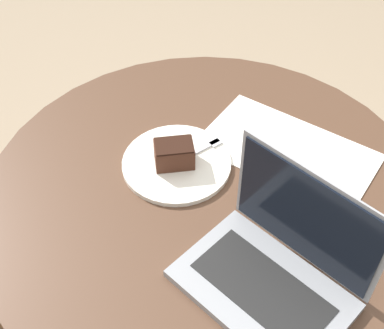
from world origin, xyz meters
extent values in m
cylinder|color=#4C3323|center=(0.00, 0.00, 0.35)|extent=(0.11, 0.11, 0.66)
cylinder|color=#4C3323|center=(0.00, 0.00, 0.69)|extent=(1.02, 1.02, 0.03)
cube|color=white|center=(-0.19, -0.12, 0.71)|extent=(0.47, 0.42, 0.00)
cylinder|color=silver|center=(0.07, -0.07, 0.71)|extent=(0.25, 0.25, 0.01)
cube|color=#472619|center=(0.08, -0.07, 0.75)|extent=(0.10, 0.07, 0.06)
cube|color=black|center=(0.08, -0.07, 0.78)|extent=(0.09, 0.07, 0.00)
cube|color=silver|center=(0.04, -0.09, 0.72)|extent=(0.15, 0.11, 0.00)
cube|color=silver|center=(-0.02, -0.14, 0.72)|extent=(0.04, 0.04, 0.00)
cylinder|color=#997556|center=(-0.22, 0.13, 0.75)|extent=(0.08, 0.08, 0.09)
cube|color=gray|center=(-0.10, 0.26, 0.72)|extent=(0.38, 0.37, 0.02)
cube|color=black|center=(-0.10, 0.26, 0.73)|extent=(0.27, 0.27, 0.00)
cube|color=gray|center=(-0.17, 0.18, 0.84)|extent=(0.23, 0.23, 0.23)
cube|color=black|center=(-0.17, 0.19, 0.84)|extent=(0.22, 0.21, 0.21)
camera|label=1|loc=(0.04, 0.79, 1.61)|focal=50.00mm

